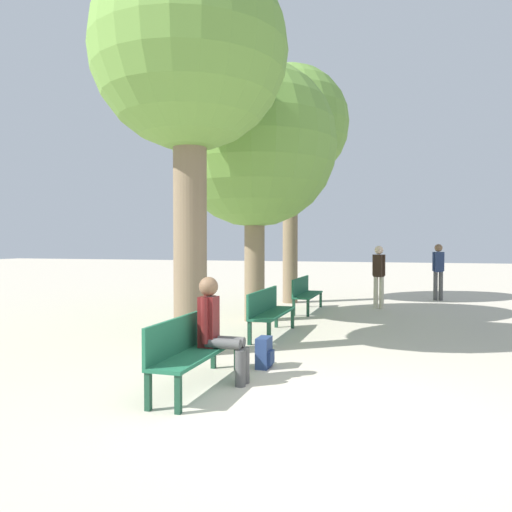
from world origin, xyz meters
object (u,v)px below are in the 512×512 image
at_px(tree_row_2, 290,126).
at_px(backpack, 264,353).
at_px(person_seated, 217,327).
at_px(bench_row_2, 305,291).
at_px(tree_row_1, 254,146).
at_px(tree_row_0, 190,57).
at_px(pedestrian_mid, 379,272).
at_px(bench_row_1, 268,309).
at_px(bench_row_0, 192,345).
at_px(pedestrian_near, 438,268).

distance_m(tree_row_2, backpack, 8.83).
distance_m(tree_row_2, person_seated, 9.28).
relative_size(bench_row_2, tree_row_1, 0.33).
bearing_deg(tree_row_2, tree_row_0, -90.00).
relative_size(tree_row_2, pedestrian_mid, 4.12).
bearing_deg(pedestrian_mid, tree_row_1, -130.15).
relative_size(tree_row_0, pedestrian_mid, 3.75).
relative_size(bench_row_1, pedestrian_mid, 1.15).
relative_size(tree_row_0, backpack, 14.70).
distance_m(bench_row_2, backpack, 5.71).
bearing_deg(bench_row_0, backpack, 63.03).
height_order(tree_row_2, pedestrian_mid, tree_row_2).
height_order(bench_row_0, person_seated, person_seated).
distance_m(bench_row_0, bench_row_1, 3.39).
height_order(bench_row_1, tree_row_0, tree_row_0).
distance_m(bench_row_0, backpack, 1.29).
bearing_deg(bench_row_1, bench_row_2, 90.00).
bearing_deg(person_seated, pedestrian_mid, 78.86).
relative_size(tree_row_0, pedestrian_near, 3.66).
relative_size(tree_row_1, tree_row_2, 0.84).
bearing_deg(bench_row_1, tree_row_0, -112.77).
distance_m(bench_row_1, pedestrian_mid, 4.84).
xyz_separation_m(bench_row_1, bench_row_2, (0.00, 3.39, 0.00)).
xyz_separation_m(tree_row_2, pedestrian_near, (4.05, 1.79, -4.02)).
bearing_deg(tree_row_2, bench_row_0, -84.94).
bearing_deg(pedestrian_mid, bench_row_0, -102.32).
bearing_deg(person_seated, tree_row_2, 96.75).
xyz_separation_m(tree_row_0, person_seated, (0.97, -1.36, -3.81)).
relative_size(tree_row_1, backpack, 13.51).
bearing_deg(bench_row_1, pedestrian_mid, 69.05).
distance_m(backpack, pedestrian_near, 9.53).
relative_size(tree_row_2, pedestrian_near, 4.02).
relative_size(person_seated, pedestrian_mid, 0.79).
relative_size(bench_row_1, bench_row_2, 1.00).
relative_size(bench_row_2, tree_row_2, 0.28).
bearing_deg(tree_row_0, bench_row_2, 81.79).
bearing_deg(tree_row_2, pedestrian_near, 23.77).
relative_size(tree_row_1, pedestrian_near, 3.36).
bearing_deg(tree_row_1, backpack, -71.16).
height_order(bench_row_0, pedestrian_mid, pedestrian_mid).
relative_size(backpack, pedestrian_mid, 0.26).
bearing_deg(bench_row_0, tree_row_0, 114.76).
bearing_deg(tree_row_2, tree_row_1, -90.00).
height_order(bench_row_0, backpack, bench_row_0).
relative_size(bench_row_1, backpack, 4.51).
bearing_deg(tree_row_2, bench_row_1, -81.58).
bearing_deg(backpack, person_seated, -112.11).
relative_size(bench_row_2, pedestrian_near, 1.12).
xyz_separation_m(bench_row_2, backpack, (0.57, -5.67, -0.29)).
height_order(backpack, pedestrian_mid, pedestrian_mid).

